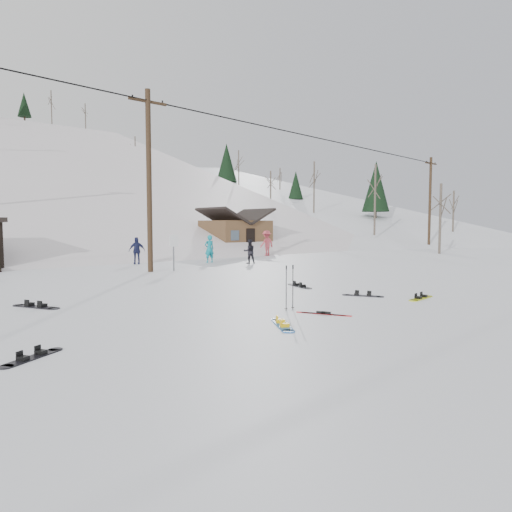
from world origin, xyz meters
TOP-DOWN VIEW (x-y plane):
  - ground at (0.00, 0.00)m, footprint 200.00×200.00m
  - ridge_right at (38.00, 50.00)m, footprint 45.66×93.98m
  - treeline_right at (36.00, 42.00)m, footprint 20.00×60.00m
  - utility_pole at (2.00, 14.00)m, footprint 2.00×0.26m
  - utility_pole_right at (34.00, 17.00)m, footprint 2.00×0.26m
  - trail_sign at (3.10, 13.58)m, footprint 0.50×0.09m
  - cabin at (15.00, 24.00)m, footprint 5.39×4.40m
  - hero_snowboard at (-1.27, 0.82)m, footprint 0.92×1.37m
  - hero_skis at (0.50, 1.11)m, footprint 0.76×1.37m
  - ski_poles at (0.21, 2.12)m, footprint 0.35×0.09m
  - board_scatter_a at (-6.50, 1.78)m, footprint 1.22×0.82m
  - board_scatter_b at (-5.09, 7.12)m, footprint 0.96×1.53m
  - board_scatter_d at (3.84, 2.35)m, footprint 0.81×1.23m
  - board_scatter_e at (4.84, 0.82)m, footprint 1.46×0.44m
  - board_scatter_f at (3.86, 5.33)m, footprint 0.61×1.51m
  - skier_teal at (7.40, 16.73)m, footprint 0.67×0.48m
  - skier_dark at (8.88, 14.58)m, footprint 0.88×0.80m
  - skier_pink at (14.28, 19.15)m, footprint 1.26×0.76m
  - skier_navy at (3.39, 18.47)m, footprint 1.03×0.71m

SIDE VIEW (x-z plane):
  - ridge_right at x=38.00m, z-range -38.30..16.30m
  - ground at x=0.00m, z-range 0.00..0.00m
  - treeline_right at x=36.00m, z-range -5.00..5.00m
  - hero_skis at x=0.50m, z-range -0.02..0.06m
  - board_scatter_a at x=-6.50m, z-range -0.02..0.07m
  - board_scatter_d at x=3.84m, z-range -0.02..0.07m
  - board_scatter_e at x=4.84m, z-range -0.02..0.08m
  - hero_snowboard at x=-1.27m, z-range -0.03..0.08m
  - board_scatter_f at x=3.86m, z-range -0.03..0.08m
  - board_scatter_b at x=-5.09m, z-range -0.03..0.09m
  - ski_poles at x=0.21m, z-range 0.02..1.27m
  - skier_dark at x=8.88m, z-range 0.00..1.47m
  - skier_navy at x=3.39m, z-range 0.00..1.62m
  - skier_teal at x=7.40m, z-range 0.00..1.71m
  - skier_pink at x=14.28m, z-range 0.00..1.92m
  - trail_sign at x=3.10m, z-range 0.35..2.20m
  - cabin at x=15.00m, z-range -0.40..3.37m
  - utility_pole at x=2.00m, z-range 0.18..9.18m
  - utility_pole_right at x=34.00m, z-range 0.18..9.18m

